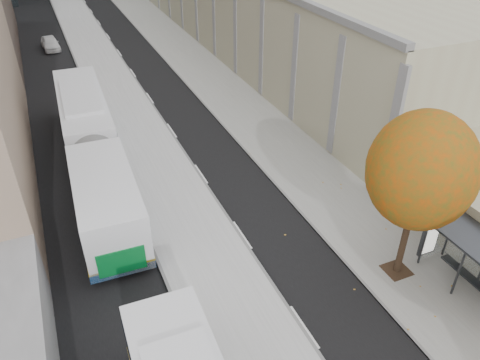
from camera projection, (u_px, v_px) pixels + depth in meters
bus_platform at (124, 107)px, 34.97m from camera, size 4.25×150.00×0.15m
sidewalk at (223, 91)px, 37.65m from camera, size 4.75×150.00×0.08m
tree_c at (422, 171)px, 17.75m from camera, size 4.20×4.20×7.28m
bus_far at (92, 147)px, 26.51m from camera, size 3.42×19.01×3.15m
distant_car at (50, 43)px, 46.22m from camera, size 1.74×3.83×1.27m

